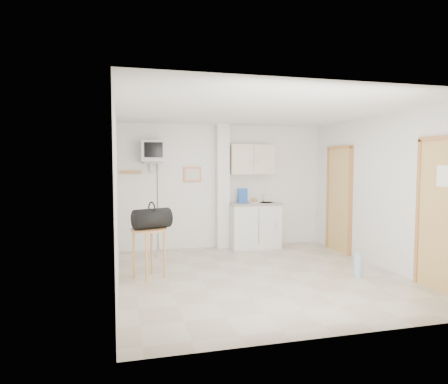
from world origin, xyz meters
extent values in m
plane|color=#BAB098|center=(0.00, 0.00, 0.00)|extent=(4.50, 4.50, 0.00)
cube|color=white|center=(0.00, 2.25, 1.25)|extent=(4.20, 0.04, 2.50)
cube|color=white|center=(0.00, -2.25, 1.25)|extent=(4.20, 0.04, 2.50)
cube|color=white|center=(-2.10, 0.00, 1.25)|extent=(0.04, 4.50, 2.50)
cube|color=white|center=(2.10, 0.00, 1.25)|extent=(0.04, 4.50, 2.50)
cube|color=white|center=(0.00, 0.00, 2.50)|extent=(4.20, 4.50, 0.04)
cube|color=white|center=(-0.05, 2.14, 1.25)|extent=(0.25, 0.22, 2.50)
cube|color=#DE8358|center=(-0.65, 2.23, 1.50)|extent=(0.36, 0.03, 0.30)
cube|color=silver|center=(-0.65, 2.22, 1.50)|extent=(0.28, 0.01, 0.22)
cube|color=#C78C4A|center=(-1.85, 2.22, 1.55)|extent=(0.40, 0.05, 0.06)
cube|color=white|center=(-0.32, 2.24, 0.95)|extent=(0.15, 0.02, 0.08)
cylinder|color=#C78C4A|center=(-2.00, 2.16, 1.54)|extent=(0.02, 0.08, 0.02)
cylinder|color=#C78C4A|center=(-1.90, 2.16, 1.54)|extent=(0.02, 0.08, 0.02)
cylinder|color=#C78C4A|center=(-1.80, 2.16, 1.54)|extent=(0.02, 0.08, 0.02)
cylinder|color=#C78C4A|center=(-1.70, 2.16, 1.54)|extent=(0.02, 0.08, 0.02)
cube|color=#A97343|center=(2.08, 1.25, 1.00)|extent=(0.04, 0.75, 2.00)
cube|color=brown|center=(2.07, 1.25, 1.00)|extent=(0.06, 0.87, 2.06)
cube|color=#A97343|center=(2.08, -1.35, 1.01)|extent=(0.04, 0.82, 2.02)
cube|color=brown|center=(2.07, -1.35, 1.01)|extent=(0.06, 0.94, 2.08)
cube|color=white|center=(2.05, -1.35, 1.55)|extent=(0.01, 0.20, 0.28)
cube|color=silver|center=(0.58, 1.98, 0.44)|extent=(1.00, 0.55, 0.88)
cube|color=gray|center=(0.58, 1.98, 0.90)|extent=(1.03, 0.58, 0.04)
cylinder|color=#B7B7BA|center=(0.83, 1.98, 0.90)|extent=(0.30, 0.30, 0.05)
cylinder|color=#B7B7BA|center=(0.83, 2.12, 1.00)|extent=(0.02, 0.02, 0.16)
cylinder|color=#B7B7BA|center=(0.83, 2.06, 1.07)|extent=(0.02, 0.13, 0.02)
cube|color=beige|center=(0.55, 2.09, 1.80)|extent=(0.90, 0.32, 0.60)
cube|color=#2254B0|center=(0.36, 2.05, 1.06)|extent=(0.19, 0.07, 0.29)
cylinder|color=white|center=(0.58, 1.96, 0.93)|extent=(0.22, 0.22, 0.01)
sphere|color=tan|center=(0.58, 1.96, 0.97)|extent=(0.11, 0.11, 0.11)
cube|color=slate|center=(-1.45, 2.09, 1.73)|extent=(0.36, 0.32, 0.02)
cube|color=slate|center=(-1.45, 2.22, 1.65)|extent=(0.10, 0.06, 0.20)
cube|color=#B0B1B3|center=(-1.45, 2.02, 1.95)|extent=(0.44, 0.42, 0.40)
cube|color=black|center=(-1.45, 1.80, 1.97)|extent=(0.34, 0.02, 0.28)
cylinder|color=black|center=(-1.35, 2.23, 0.86)|extent=(0.01, 0.01, 1.73)
cylinder|color=#C78C4A|center=(-1.65, 0.30, 0.73)|extent=(0.54, 0.54, 0.03)
cylinder|color=#C78C4A|center=(-1.43, 0.24, 0.36)|extent=(0.04, 0.04, 0.72)
cylinder|color=#C78C4A|center=(-1.60, 0.52, 0.36)|extent=(0.04, 0.04, 0.72)
cylinder|color=#C78C4A|center=(-1.87, 0.35, 0.36)|extent=(0.04, 0.04, 0.72)
cylinder|color=#C78C4A|center=(-1.70, 0.07, 0.36)|extent=(0.04, 0.04, 0.72)
cylinder|color=black|center=(-1.61, 0.26, 0.90)|extent=(0.62, 0.48, 0.30)
torus|color=black|center=(-1.61, 0.26, 1.04)|extent=(0.10, 0.22, 0.23)
cylinder|color=#9BBACD|center=(1.42, -0.44, 0.17)|extent=(0.13, 0.13, 0.35)
cylinder|color=#9BBACD|center=(1.42, -0.44, 0.37)|extent=(0.04, 0.04, 0.04)
camera|label=1|loc=(-2.03, -5.69, 1.70)|focal=32.00mm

